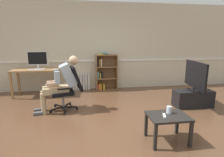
{
  "coord_description": "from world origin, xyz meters",
  "views": [
    {
      "loc": [
        -0.43,
        -3.03,
        1.54
      ],
      "look_at": [
        0.15,
        0.85,
        0.7
      ],
      "focal_mm": 28.35,
      "sensor_mm": 36.0,
      "label": 1
    }
  ],
  "objects_px": {
    "radiator": "(79,82)",
    "drinking_glass": "(169,110)",
    "computer_mouse": "(44,69)",
    "bookshelf": "(105,72)",
    "imac_monitor": "(38,59)",
    "person_seated": "(61,82)",
    "tv_screen": "(195,76)",
    "coffee_table": "(168,120)",
    "computer_desk": "(36,73)",
    "office_chair": "(69,87)",
    "keyboard": "(36,70)",
    "spare_remote": "(164,116)",
    "tv_stand": "(193,98)"
  },
  "relations": [
    {
      "from": "radiator",
      "to": "drinking_glass",
      "type": "distance_m",
      "value": 3.49
    },
    {
      "from": "computer_mouse",
      "to": "bookshelf",
      "type": "bearing_deg",
      "value": 13.38
    },
    {
      "from": "imac_monitor",
      "to": "person_seated",
      "type": "distance_m",
      "value": 1.61
    },
    {
      "from": "tv_screen",
      "to": "coffee_table",
      "type": "relative_size",
      "value": 1.67
    },
    {
      "from": "computer_desk",
      "to": "drinking_glass",
      "type": "relative_size",
      "value": 11.19
    },
    {
      "from": "computer_mouse",
      "to": "radiator",
      "type": "distance_m",
      "value": 1.15
    },
    {
      "from": "computer_desk",
      "to": "office_chair",
      "type": "xyz_separation_m",
      "value": [
        1.0,
        -1.24,
        -0.12
      ]
    },
    {
      "from": "keyboard",
      "to": "coffee_table",
      "type": "xyz_separation_m",
      "value": [
        2.56,
        -2.68,
        -0.41
      ]
    },
    {
      "from": "radiator",
      "to": "tv_screen",
      "type": "bearing_deg",
      "value": -34.61
    },
    {
      "from": "keyboard",
      "to": "tv_screen",
      "type": "xyz_separation_m",
      "value": [
        3.84,
        -1.36,
        -0.01
      ]
    },
    {
      "from": "office_chair",
      "to": "radiator",
      "type": "bearing_deg",
      "value": 163.04
    },
    {
      "from": "computer_desk",
      "to": "keyboard",
      "type": "distance_m",
      "value": 0.19
    },
    {
      "from": "computer_mouse",
      "to": "office_chair",
      "type": "xyz_separation_m",
      "value": [
        0.75,
        -1.12,
        -0.24
      ]
    },
    {
      "from": "office_chair",
      "to": "coffee_table",
      "type": "distance_m",
      "value": 2.26
    },
    {
      "from": "radiator",
      "to": "person_seated",
      "type": "xyz_separation_m",
      "value": [
        -0.31,
        -1.66,
        0.38
      ]
    },
    {
      "from": "keyboard",
      "to": "imac_monitor",
      "type": "bearing_deg",
      "value": 89.82
    },
    {
      "from": "office_chair",
      "to": "person_seated",
      "type": "height_order",
      "value": "person_seated"
    },
    {
      "from": "keyboard",
      "to": "spare_remote",
      "type": "distance_m",
      "value": 3.69
    },
    {
      "from": "imac_monitor",
      "to": "bookshelf",
      "type": "xyz_separation_m",
      "value": [
        1.94,
        0.22,
        -0.47
      ]
    },
    {
      "from": "drinking_glass",
      "to": "spare_remote",
      "type": "height_order",
      "value": "drinking_glass"
    },
    {
      "from": "drinking_glass",
      "to": "computer_desk",
      "type": "bearing_deg",
      "value": 133.92
    },
    {
      "from": "office_chair",
      "to": "imac_monitor",
      "type": "bearing_deg",
      "value": -155.85
    },
    {
      "from": "imac_monitor",
      "to": "drinking_glass",
      "type": "height_order",
      "value": "imac_monitor"
    },
    {
      "from": "radiator",
      "to": "spare_remote",
      "type": "bearing_deg",
      "value": -66.85
    },
    {
      "from": "tv_screen",
      "to": "drinking_glass",
      "type": "height_order",
      "value": "tv_screen"
    },
    {
      "from": "radiator",
      "to": "drinking_glass",
      "type": "height_order",
      "value": "drinking_glass"
    },
    {
      "from": "drinking_glass",
      "to": "bookshelf",
      "type": "bearing_deg",
      "value": 102.26
    },
    {
      "from": "bookshelf",
      "to": "tv_screen",
      "type": "height_order",
      "value": "bookshelf"
    },
    {
      "from": "drinking_glass",
      "to": "radiator",
      "type": "bearing_deg",
      "value": 115.58
    },
    {
      "from": "tv_stand",
      "to": "tv_screen",
      "type": "relative_size",
      "value": 0.89
    },
    {
      "from": "computer_mouse",
      "to": "bookshelf",
      "type": "relative_size",
      "value": 0.08
    },
    {
      "from": "computer_desk",
      "to": "spare_remote",
      "type": "height_order",
      "value": "computer_desk"
    },
    {
      "from": "imac_monitor",
      "to": "tv_stand",
      "type": "height_order",
      "value": "imac_monitor"
    },
    {
      "from": "office_chair",
      "to": "tv_screen",
      "type": "xyz_separation_m",
      "value": [
        2.89,
        -0.26,
        0.22
      ]
    },
    {
      "from": "keyboard",
      "to": "spare_remote",
      "type": "bearing_deg",
      "value": -47.44
    },
    {
      "from": "tv_stand",
      "to": "spare_remote",
      "type": "height_order",
      "value": "spare_remote"
    },
    {
      "from": "computer_mouse",
      "to": "office_chair",
      "type": "bearing_deg",
      "value": -56.08
    },
    {
      "from": "drinking_glass",
      "to": "imac_monitor",
      "type": "bearing_deg",
      "value": 132.64
    },
    {
      "from": "imac_monitor",
      "to": "person_seated",
      "type": "relative_size",
      "value": 0.45
    },
    {
      "from": "computer_mouse",
      "to": "office_chair",
      "type": "height_order",
      "value": "office_chair"
    },
    {
      "from": "imac_monitor",
      "to": "computer_mouse",
      "type": "height_order",
      "value": "imac_monitor"
    },
    {
      "from": "computer_desk",
      "to": "tv_screen",
      "type": "xyz_separation_m",
      "value": [
        3.88,
        -1.5,
        0.11
      ]
    },
    {
      "from": "radiator",
      "to": "tv_screen",
      "type": "xyz_separation_m",
      "value": [
        2.74,
        -1.89,
        0.48
      ]
    },
    {
      "from": "radiator",
      "to": "drinking_glass",
      "type": "relative_size",
      "value": 6.23
    },
    {
      "from": "computer_desk",
      "to": "office_chair",
      "type": "relative_size",
      "value": 1.28
    },
    {
      "from": "tv_stand",
      "to": "coffee_table",
      "type": "distance_m",
      "value": 1.85
    },
    {
      "from": "spare_remote",
      "to": "imac_monitor",
      "type": "bearing_deg",
      "value": 148.26
    },
    {
      "from": "computer_desk",
      "to": "computer_mouse",
      "type": "xyz_separation_m",
      "value": [
        0.25,
        -0.12,
        0.13
      ]
    },
    {
      "from": "computer_desk",
      "to": "tv_screen",
      "type": "bearing_deg",
      "value": -21.12
    },
    {
      "from": "computer_mouse",
      "to": "tv_stand",
      "type": "xyz_separation_m",
      "value": [
        3.63,
        -1.38,
        -0.57
      ]
    }
  ]
}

